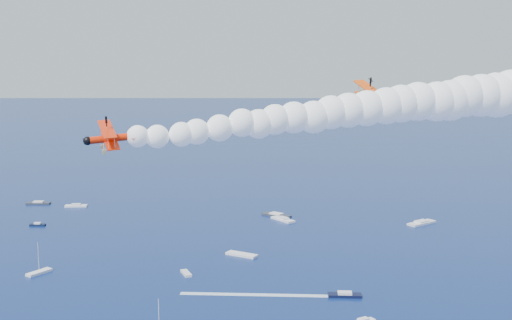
# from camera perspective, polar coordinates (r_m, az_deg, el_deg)

# --- Properties ---
(biplane_lead) EXTENTS (10.77, 11.87, 7.65)m
(biplane_lead) POSITION_cam_1_polar(r_m,az_deg,el_deg) (100.94, 9.92, 5.26)
(biplane_lead) COLOR #FF4905
(biplane_trail) EXTENTS (9.44, 10.30, 6.20)m
(biplane_trail) POSITION_cam_1_polar(r_m,az_deg,el_deg) (82.00, -12.20, 1.82)
(biplane_trail) COLOR #F32705
(smoke_trail_trail) EXTENTS (74.84, 65.20, 12.73)m
(smoke_trail_trail) POSITION_cam_1_polar(r_m,az_deg,el_deg) (92.42, 10.25, 4.36)
(smoke_trail_trail) COLOR white
(spectator_boats) EXTENTS (237.84, 158.30, 0.70)m
(spectator_boats) POSITION_cam_1_polar(r_m,az_deg,el_deg) (201.36, 3.63, -8.60)
(spectator_boats) COLOR white
(spectator_boats) RESTS_ON ground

